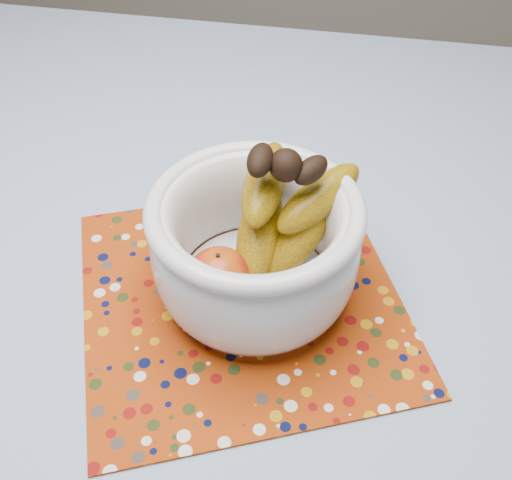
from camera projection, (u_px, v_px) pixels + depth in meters
table at (185, 270)px, 0.91m from camera, size 1.20×1.20×0.75m
tablecloth at (180, 232)px, 0.85m from camera, size 1.32×1.32×0.01m
placemat at (241, 297)px, 0.76m from camera, size 0.51×0.51×0.00m
fruit_bowl at (266, 237)px, 0.70m from camera, size 0.28×0.26×0.22m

